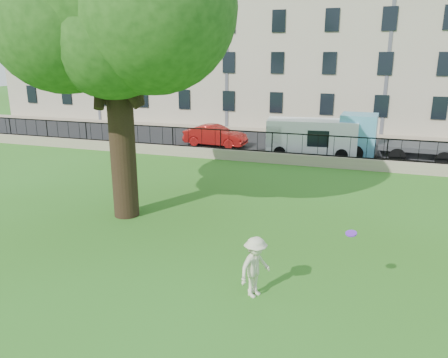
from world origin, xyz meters
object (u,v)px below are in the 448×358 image
(frisbee, at_px, (351,233))
(red_sedan, at_px, (215,136))
(blue_truck, at_px, (395,138))
(man, at_px, (255,267))
(white_van, at_px, (311,138))

(frisbee, xyz_separation_m, red_sedan, (-9.20, 16.61, -1.05))
(red_sedan, bearing_deg, blue_truck, -90.22)
(man, relative_size, red_sedan, 0.38)
(red_sedan, relative_size, white_van, 0.80)
(man, bearing_deg, frisbee, -47.12)
(white_van, xyz_separation_m, blue_truck, (4.67, 0.37, 0.19))
(man, height_order, white_van, white_van)
(man, distance_m, white_van, 16.25)
(frisbee, distance_m, blue_truck, 16.09)
(white_van, bearing_deg, frisbee, -85.96)
(red_sedan, xyz_separation_m, white_van, (6.33, -1.00, 0.40))
(man, xyz_separation_m, frisbee, (2.20, 0.63, 0.94))
(blue_truck, bearing_deg, white_van, -172.08)
(man, bearing_deg, red_sedan, 49.12)
(frisbee, bearing_deg, white_van, 100.40)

